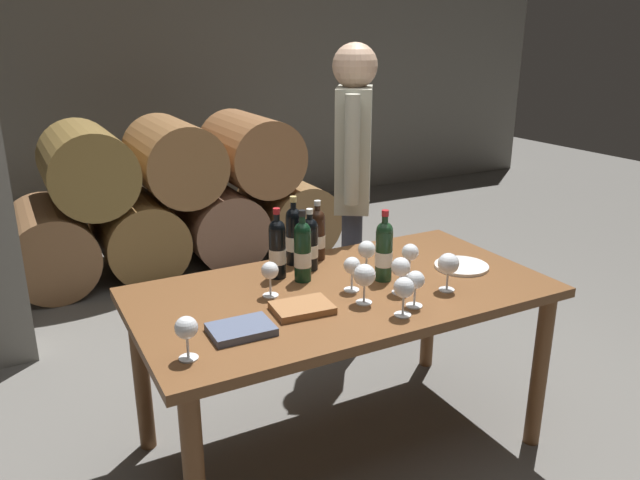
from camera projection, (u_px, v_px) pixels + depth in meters
name	position (u px, v px, depth m)	size (l,w,h in m)	color
ground_plane	(341.00, 443.00, 2.77)	(14.00, 14.00, 0.00)	#66635E
cellar_back_wall	(124.00, 72.00, 5.84)	(10.00, 0.24, 2.80)	slate
barrel_stack	(176.00, 199.00, 4.78)	(2.49, 0.90, 1.15)	brown
dining_table	(342.00, 308.00, 2.56)	(1.70, 0.90, 0.76)	brown
wine_bottle_0	(303.00, 251.00, 2.57)	(0.07, 0.07, 0.31)	black
wine_bottle_1	(384.00, 250.00, 2.58)	(0.07, 0.07, 0.31)	#19381E
wine_bottle_2	(277.00, 248.00, 2.61)	(0.07, 0.07, 0.31)	black
wine_bottle_3	(294.00, 235.00, 2.76)	(0.07, 0.07, 0.32)	black
wine_bottle_4	(310.00, 243.00, 2.70)	(0.07, 0.07, 0.28)	black
wine_bottle_5	(317.00, 234.00, 2.82)	(0.07, 0.07, 0.28)	black
wine_glass_0	(270.00, 272.00, 2.42)	(0.07, 0.07, 0.14)	white
wine_glass_1	(410.00, 254.00, 2.62)	(0.07, 0.07, 0.15)	white
wine_glass_2	(404.00, 289.00, 2.25)	(0.08, 0.08, 0.15)	white
wine_glass_3	(365.00, 276.00, 2.36)	(0.09, 0.09, 0.16)	white
wine_glass_4	(401.00, 268.00, 2.45)	(0.08, 0.08, 0.15)	white
wine_glass_5	(367.00, 251.00, 2.65)	(0.08, 0.08, 0.15)	white
wine_glass_6	(186.00, 329.00, 1.95)	(0.07, 0.07, 0.15)	white
wine_glass_7	(448.00, 265.00, 2.48)	(0.09, 0.09, 0.16)	white
wine_glass_8	(352.00, 267.00, 2.48)	(0.07, 0.07, 0.14)	white
wine_glass_9	(415.00, 281.00, 2.33)	(0.07, 0.07, 0.15)	white
tasting_notebook	(302.00, 308.00, 2.32)	(0.22, 0.16, 0.03)	#936038
leather_ledger	(241.00, 329.00, 2.15)	(0.22, 0.16, 0.03)	#4C5670
serving_plate	(461.00, 266.00, 2.75)	(0.24, 0.24, 0.01)	white
sommelier_presenting	(353.00, 174.00, 3.29)	(0.33, 0.43, 1.72)	#383842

